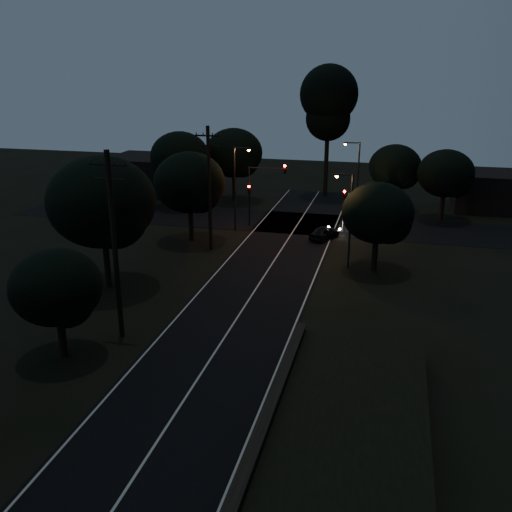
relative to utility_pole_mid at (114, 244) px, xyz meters
The scene contains 21 objects.
road_surface 18.13m from the utility_pole_mid, 69.58° to the left, with size 60.00×70.00×0.03m.
utility_pole_mid is the anchor object (origin of this frame).
utility_pole_far 17.00m from the utility_pole_mid, 90.00° to the left, with size 2.20×0.30×10.50m.
tree_left_b 3.99m from the utility_pole_mid, 120.54° to the right, with size 4.87×4.87×6.19m.
tree_left_c 8.06m from the utility_pole_mid, 121.73° to the left, with size 7.49×7.49×9.46m.
tree_left_d 19.02m from the utility_pole_mid, 96.88° to the left, with size 6.32×6.32×8.02m.
tree_far_nw 34.98m from the utility_pole_mid, 94.54° to the left, with size 6.57×6.57×8.32m.
tree_far_w 31.83m from the utility_pole_mid, 104.13° to the left, with size 6.48×6.48×8.26m.
tree_far_ne 38.07m from the utility_pole_mid, 66.46° to the left, with size 5.60×5.60×7.08m.
tree_far_e 37.76m from the utility_pole_mid, 57.65° to the left, with size 5.64×5.64×7.15m.
tree_right_a 20.61m from the utility_pole_mid, 46.37° to the left, with size 5.44×5.44×6.92m.
tall_pine 40.94m from the utility_pole_mid, 80.07° to the left, with size 6.70×6.70×15.22m.
building_left 39.72m from the utility_pole_mid, 110.73° to the left, with size 10.00×8.00×4.40m, color black.
building_right 46.19m from the utility_pole_mid, 55.62° to the left, with size 9.00×7.00×4.00m, color black.
signal_left 25.19m from the utility_pole_mid, 86.79° to the left, with size 0.28×0.35×4.10m.
signal_right 27.30m from the utility_pole_mid, 67.01° to the left, with size 0.28×0.35×4.10m.
signal_mast 25.22m from the utility_pole_mid, 82.96° to the left, with size 3.70×0.35×6.25m.
streetlight_a 23.04m from the utility_pole_mid, 88.27° to the left, with size 1.66×0.26×8.00m.
streetlight_b 31.15m from the utility_pole_mid, 68.70° to the left, with size 1.66×0.26×8.00m.
streetlight_c 19.15m from the utility_pole_mid, 51.74° to the left, with size 1.46×0.26×7.50m.
car 24.61m from the utility_pole_mid, 67.53° to the left, with size 1.45×3.59×1.22m, color black.
Camera 1 is at (9.01, -12.73, 15.50)m, focal length 40.00 mm.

